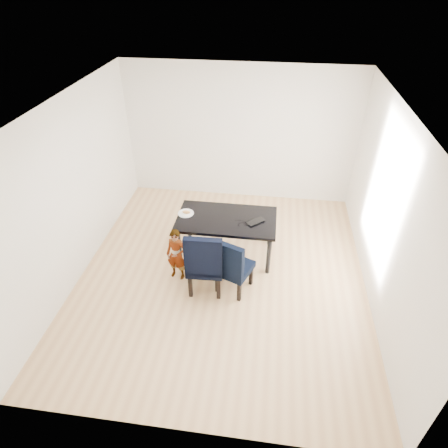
# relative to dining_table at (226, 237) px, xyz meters

# --- Properties ---
(floor) EXTENTS (4.50, 5.00, 0.01)m
(floor) POSITION_rel_dining_table_xyz_m (0.00, -0.50, -0.38)
(floor) COLOR tan
(floor) RESTS_ON ground
(ceiling) EXTENTS (4.50, 5.00, 0.01)m
(ceiling) POSITION_rel_dining_table_xyz_m (0.00, -0.50, 2.33)
(ceiling) COLOR white
(ceiling) RESTS_ON wall_back
(wall_back) EXTENTS (4.50, 0.01, 2.70)m
(wall_back) POSITION_rel_dining_table_xyz_m (0.00, 2.00, 0.98)
(wall_back) COLOR white
(wall_back) RESTS_ON ground
(wall_front) EXTENTS (4.50, 0.01, 2.70)m
(wall_front) POSITION_rel_dining_table_xyz_m (0.00, -3.00, 0.98)
(wall_front) COLOR silver
(wall_front) RESTS_ON ground
(wall_left) EXTENTS (0.01, 5.00, 2.70)m
(wall_left) POSITION_rel_dining_table_xyz_m (-2.25, -0.50, 0.98)
(wall_left) COLOR white
(wall_left) RESTS_ON ground
(wall_right) EXTENTS (0.01, 5.00, 2.70)m
(wall_right) POSITION_rel_dining_table_xyz_m (2.25, -0.50, 0.98)
(wall_right) COLOR silver
(wall_right) RESTS_ON ground
(dining_table) EXTENTS (1.60, 0.90, 0.75)m
(dining_table) POSITION_rel_dining_table_xyz_m (0.00, 0.00, 0.00)
(dining_table) COLOR black
(dining_table) RESTS_ON floor
(chair_left) EXTENTS (0.55, 0.58, 1.11)m
(chair_left) POSITION_rel_dining_table_xyz_m (-0.20, -0.81, 0.18)
(chair_left) COLOR black
(chair_left) RESTS_ON floor
(chair_right) EXTENTS (0.62, 0.63, 0.99)m
(chair_right) POSITION_rel_dining_table_xyz_m (0.22, -0.78, 0.12)
(chair_right) COLOR black
(chair_right) RESTS_ON floor
(child) EXTENTS (0.36, 0.28, 0.90)m
(child) POSITION_rel_dining_table_xyz_m (-0.69, -0.65, 0.07)
(child) COLOR #E75A13
(child) RESTS_ON floor
(plate) EXTENTS (0.32, 0.32, 0.01)m
(plate) POSITION_rel_dining_table_xyz_m (-0.68, 0.04, 0.38)
(plate) COLOR white
(plate) RESTS_ON dining_table
(sandwich) EXTENTS (0.14, 0.07, 0.05)m
(sandwich) POSITION_rel_dining_table_xyz_m (-0.67, 0.03, 0.42)
(sandwich) COLOR #C38745
(sandwich) RESTS_ON plate
(laptop) EXTENTS (0.35, 0.35, 0.02)m
(laptop) POSITION_rel_dining_table_xyz_m (0.45, -0.02, 0.39)
(laptop) COLOR black
(laptop) RESTS_ON dining_table
(cable_tangle) EXTENTS (0.21, 0.21, 0.01)m
(cable_tangle) POSITION_rel_dining_table_xyz_m (0.28, -0.13, 0.38)
(cable_tangle) COLOR black
(cable_tangle) RESTS_ON dining_table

